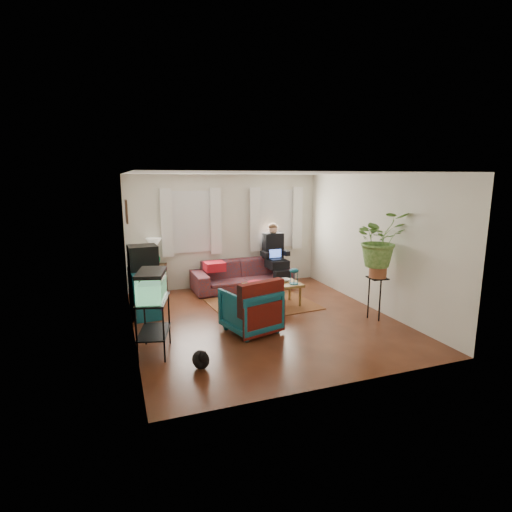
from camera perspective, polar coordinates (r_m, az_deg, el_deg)
name	(u,v)px	position (r m, az deg, el deg)	size (l,w,h in m)	color
floor	(263,319)	(7.33, 1.07, -9.04)	(4.50, 5.00, 0.01)	#4F2B14
ceiling	(264,173)	(6.88, 1.16, 11.73)	(4.50, 5.00, 0.01)	white
wall_back	(225,231)	(9.34, -4.39, 3.56)	(4.50, 0.01, 2.60)	silver
wall_front	(340,284)	(4.79, 11.88, -3.99)	(4.50, 0.01, 2.60)	silver
wall_left	(130,258)	(6.54, -17.62, -0.22)	(0.01, 5.00, 2.60)	silver
wall_right	(372,242)	(8.06, 16.23, 1.93)	(0.01, 5.00, 2.60)	silver
window_left	(191,222)	(9.11, -9.25, 4.84)	(1.08, 0.04, 1.38)	white
window_right	(275,219)	(9.70, 2.79, 5.35)	(1.08, 0.04, 1.38)	white
curtains_left	(192,222)	(9.03, -9.15, 4.79)	(1.36, 0.06, 1.50)	white
curtains_right	(277,219)	(9.62, 2.97, 5.30)	(1.36, 0.06, 1.50)	white
picture_frame	(127,212)	(7.30, -17.94, 6.05)	(0.04, 0.32, 0.40)	#3D2616
area_rug	(262,304)	(8.15, 0.90, -6.88)	(2.00, 1.60, 0.01)	maroon
sofa	(242,270)	(9.14, -1.99, -2.05)	(2.26, 0.89, 0.88)	brown
seated_person	(275,258)	(9.39, 2.68, -0.25)	(0.57, 0.70, 1.35)	black
side_table	(156,279)	(9.09, -14.14, -3.22)	(0.45, 0.45, 0.65)	#3E2817
table_lamp	(154,252)	(8.96, -14.32, 0.53)	(0.34, 0.34, 0.60)	white
dresser	(144,292)	(7.76, -15.65, -5.03)	(0.47, 0.94, 0.85)	#115768
crt_tv	(143,257)	(7.71, -15.87, -0.19)	(0.52, 0.47, 0.45)	black
aquarium_stand	(154,326)	(6.06, -14.39, -9.72)	(0.41, 0.73, 0.82)	black
aquarium	(152,285)	(5.87, -14.69, -4.02)	(0.37, 0.67, 0.43)	#7FD899
black_cat	(201,358)	(5.58, -7.91, -14.21)	(0.23, 0.35, 0.30)	black
armchair	(251,308)	(6.67, -0.79, -7.39)	(0.80, 0.75, 0.82)	#105265
serape_throw	(262,303)	(6.38, 0.85, -6.67)	(0.82, 0.19, 0.67)	#9E0A0A
coffee_table	(273,295)	(7.99, 2.46, -5.60)	(1.11, 0.60, 0.46)	brown
cup_a	(264,284)	(7.72, 1.09, -4.04)	(0.12, 0.12, 0.10)	white
cup_b	(279,284)	(7.77, 3.37, -3.97)	(0.10, 0.10, 0.09)	beige
bowl	(285,280)	(8.13, 4.12, -3.45)	(0.22, 0.22, 0.05)	white
snack_tray	(256,283)	(7.94, 0.04, -3.84)	(0.34, 0.34, 0.04)	#B21414
birdcage	(294,276)	(7.91, 5.46, -2.88)	(0.18, 0.18, 0.32)	#115B6B
plant_stand	(376,298)	(7.56, 16.79, -5.79)	(0.33, 0.33, 0.78)	black
potted_plant	(379,248)	(7.35, 17.19, 1.14)	(0.89, 0.77, 0.99)	#599947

